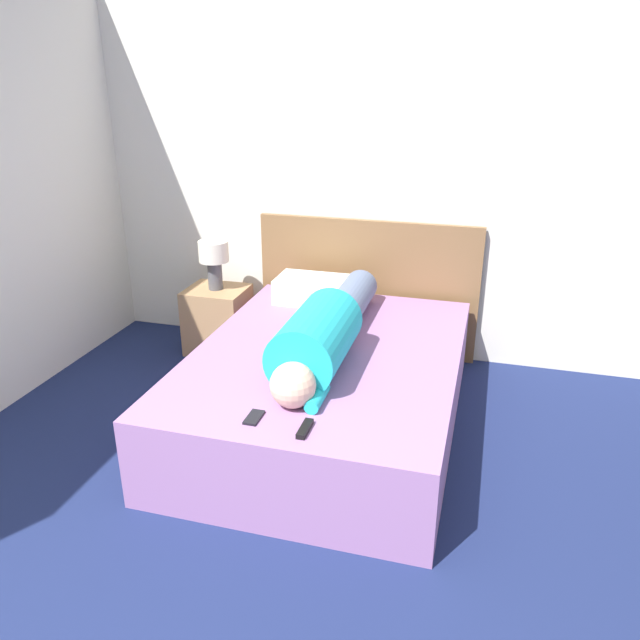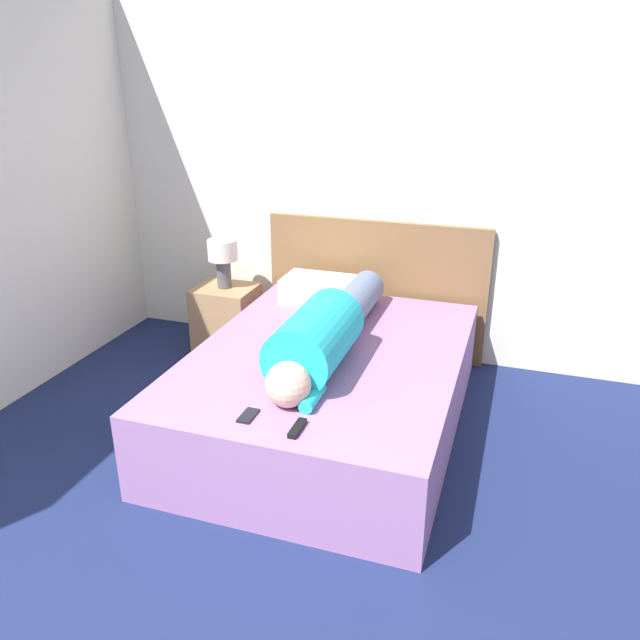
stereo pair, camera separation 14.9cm
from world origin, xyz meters
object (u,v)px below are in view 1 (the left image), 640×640
nightstand (218,320)px  pillow_near_headboard (314,290)px  table_lamp (214,257)px  bed (327,388)px  person_lying (325,332)px  cell_phone (254,417)px  tv_remote (305,429)px

nightstand → pillow_near_headboard: pillow_near_headboard is taller
table_lamp → pillow_near_headboard: bearing=-2.9°
bed → person_lying: (0.01, -0.08, 0.39)m
nightstand → cell_phone: (0.93, -1.61, 0.24)m
person_lying → cell_phone: bearing=-100.7°
pillow_near_headboard → cell_phone: (0.17, -1.58, -0.08)m
tv_remote → bed: bearing=98.5°
person_lying → pillow_near_headboard: 0.90m
tv_remote → cell_phone: 0.26m
person_lying → table_lamp: bearing=140.6°
table_lamp → person_lying: table_lamp is taller
table_lamp → cell_phone: table_lamp is taller
nightstand → cell_phone: 1.88m
bed → table_lamp: 1.42m
person_lying → tv_remote: bearing=-81.2°
nightstand → person_lying: (1.07, -0.88, 0.39)m
bed → nightstand: 1.33m
tv_remote → pillow_near_headboard: bearing=105.0°
table_lamp → tv_remote: size_ratio=2.39×
tv_remote → cell_phone: size_ratio=1.15×
pillow_near_headboard → table_lamp: bearing=177.1°
nightstand → pillow_near_headboard: 0.82m
bed → cell_phone: size_ratio=15.64×
bed → cell_phone: bearing=-99.2°
bed → tv_remote: bearing=-81.5°
pillow_near_headboard → person_lying: bearing=-69.7°
bed → person_lying: bearing=-84.4°
person_lying → pillow_near_headboard: (-0.31, 0.84, -0.07)m
nightstand → pillow_near_headboard: (0.76, -0.04, 0.32)m
nightstand → person_lying: 1.44m
person_lying → cell_phone: 0.76m
table_lamp → cell_phone: 1.88m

